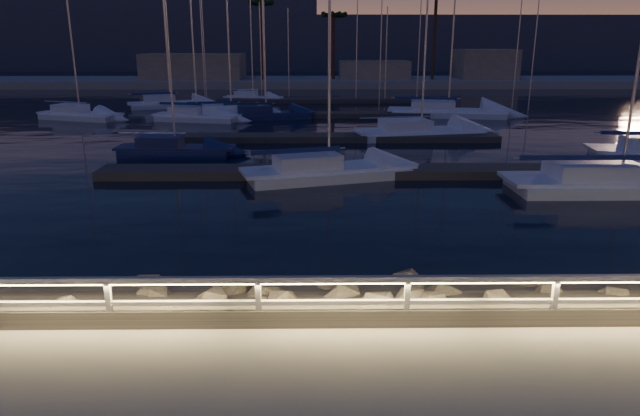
# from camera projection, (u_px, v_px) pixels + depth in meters

# --- Properties ---
(ground) EXTENTS (400.00, 400.00, 0.00)m
(ground) POSITION_uv_depth(u_px,v_px,m) (357.00, 324.00, 11.64)
(ground) COLOR #A09C90
(ground) RESTS_ON ground
(harbor_water) EXTENTS (400.00, 440.00, 0.60)m
(harbor_water) POSITION_uv_depth(u_px,v_px,m) (325.00, 134.00, 41.87)
(harbor_water) COLOR black
(harbor_water) RESTS_ON ground
(guard_rail) EXTENTS (44.11, 0.12, 1.06)m
(guard_rail) POSITION_uv_depth(u_px,v_px,m) (354.00, 290.00, 11.42)
(guard_rail) COLOR silver
(guard_rail) RESTS_ON ground
(riprap) EXTENTS (37.17, 2.87, 1.29)m
(riprap) POSITION_uv_depth(u_px,v_px,m) (343.00, 304.00, 12.91)
(riprap) COLOR #645F56
(riprap) RESTS_ON ground
(floating_docks) EXTENTS (22.00, 36.00, 0.40)m
(floating_docks) POSITION_uv_depth(u_px,v_px,m) (325.00, 124.00, 42.94)
(floating_docks) COLOR #504942
(floating_docks) RESTS_ON ground
(far_shore) EXTENTS (160.00, 14.00, 5.20)m
(far_shore) POSITION_uv_depth(u_px,v_px,m) (318.00, 79.00, 82.62)
(far_shore) COLOR #A09C90
(far_shore) RESTS_ON ground
(palm_left) EXTENTS (3.00, 3.00, 11.20)m
(palm_left) POSITION_uv_depth(u_px,v_px,m) (261.00, 7.00, 77.80)
(palm_left) COLOR #462F20
(palm_left) RESTS_ON ground
(palm_center) EXTENTS (3.00, 3.00, 9.70)m
(palm_center) POSITION_uv_depth(u_px,v_px,m) (334.00, 17.00, 79.26)
(palm_center) COLOR #462F20
(palm_center) RESTS_ON ground
(palm_right) EXTENTS (3.00, 3.00, 12.20)m
(palm_right) POSITION_uv_depth(u_px,v_px,m) (436.00, 0.00, 77.82)
(palm_right) COLOR #462F20
(palm_right) RESTS_ON ground
(distant_hills) EXTENTS (230.00, 37.50, 18.00)m
(distant_hills) POSITION_uv_depth(u_px,v_px,m) (226.00, 45.00, 138.36)
(distant_hills) COLOR #343C51
(distant_hills) RESTS_ON ground
(sailboat_a) EXTENTS (6.60, 2.26, 11.14)m
(sailboat_a) POSITION_uv_depth(u_px,v_px,m) (172.00, 148.00, 31.85)
(sailboat_a) COLOR navy
(sailboat_a) RESTS_ON ground
(sailboat_d) EXTENTS (9.82, 3.06, 16.52)m
(sailboat_d) POSITION_uv_depth(u_px,v_px,m) (614.00, 181.00, 24.25)
(sailboat_d) COLOR white
(sailboat_d) RESTS_ON ground
(sailboat_e) EXTENTS (7.47, 4.34, 12.38)m
(sailboat_e) POSITION_uv_depth(u_px,v_px,m) (78.00, 114.00, 46.74)
(sailboat_e) COLOR white
(sailboat_e) RESTS_ON ground
(sailboat_f) EXTENTS (8.36, 4.53, 13.74)m
(sailboat_f) POSITION_uv_depth(u_px,v_px,m) (324.00, 170.00, 26.39)
(sailboat_f) COLOR white
(sailboat_f) RESTS_ON ground
(sailboat_g) EXTENTS (9.08, 4.23, 14.88)m
(sailboat_g) POSITION_uv_depth(u_px,v_px,m) (418.00, 131.00, 37.63)
(sailboat_g) COLOR white
(sailboat_g) RESTS_ON ground
(sailboat_i) EXTENTS (7.34, 3.67, 12.12)m
(sailboat_i) POSITION_uv_depth(u_px,v_px,m) (195.00, 116.00, 45.72)
(sailboat_i) COLOR white
(sailboat_i) RESTS_ON ground
(sailboat_j) EXTENTS (8.16, 4.08, 13.41)m
(sailboat_j) POSITION_uv_depth(u_px,v_px,m) (229.00, 114.00, 46.86)
(sailboat_j) COLOR white
(sailboat_j) RESTS_ON ground
(sailboat_k) EXTENTS (7.96, 4.05, 13.02)m
(sailboat_k) POSITION_uv_depth(u_px,v_px,m) (264.00, 114.00, 46.97)
(sailboat_k) COLOR navy
(sailboat_k) RESTS_ON ground
(sailboat_l) EXTENTS (10.45, 4.76, 17.08)m
(sailboat_l) POSITION_uv_depth(u_px,v_px,m) (445.00, 111.00, 48.56)
(sailboat_l) COLOR white
(sailboat_l) RESTS_ON ground
(sailboat_m) EXTENTS (6.50, 3.34, 10.72)m
(sailboat_m) POSITION_uv_depth(u_px,v_px,m) (252.00, 97.00, 60.96)
(sailboat_m) COLOR white
(sailboat_m) RESTS_ON ground
(sailboat_n) EXTENTS (8.22, 4.67, 13.53)m
(sailboat_n) POSITION_uv_depth(u_px,v_px,m) (168.00, 103.00, 54.99)
(sailboat_n) COLOR white
(sailboat_n) RESTS_ON ground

